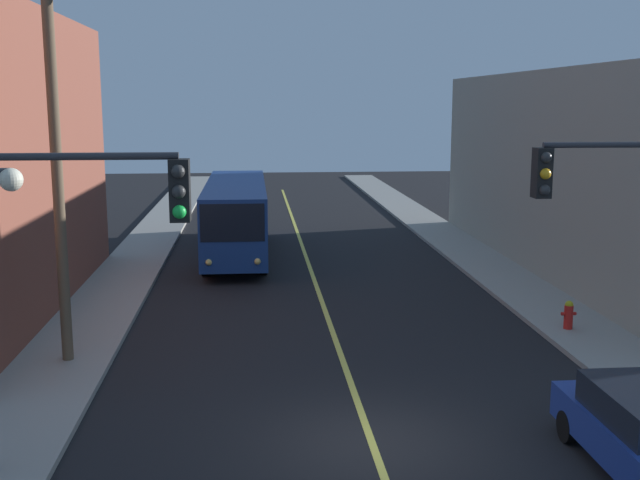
{
  "coord_description": "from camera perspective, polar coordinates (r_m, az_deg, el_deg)",
  "views": [
    {
      "loc": [
        -2.29,
        -14.28,
        6.69
      ],
      "look_at": [
        0.0,
        11.79,
        2.0
      ],
      "focal_mm": 43.34,
      "sensor_mm": 36.0,
      "label": 1
    }
  ],
  "objects": [
    {
      "name": "sidewalk_left",
      "position": [
        25.65,
        -16.06,
        -5.19
      ],
      "size": [
        2.5,
        90.0,
        0.15
      ],
      "primitive_type": "cube",
      "color": "gray",
      "rests_on": "ground"
    },
    {
      "name": "lane_stripe_center",
      "position": [
        30.12,
        -0.54,
        -2.66
      ],
      "size": [
        0.16,
        60.0,
        0.01
      ],
      "primitive_type": "cube",
      "color": "#D8CC4C",
      "rests_on": "ground"
    },
    {
      "name": "sidewalk_right",
      "position": [
        26.91,
        15.96,
        -4.47
      ],
      "size": [
        2.5,
        90.0,
        0.15
      ],
      "primitive_type": "cube",
      "color": "gray",
      "rests_on": "ground"
    },
    {
      "name": "traffic_signal_left_corner",
      "position": [
        13.0,
        -18.81,
        -0.97
      ],
      "size": [
        3.75,
        0.48,
        6.0
      ],
      "color": "#2D2D33",
      "rests_on": "sidewalk_left"
    },
    {
      "name": "city_bus",
      "position": [
        34.27,
        -6.21,
        1.93
      ],
      "size": [
        2.59,
        12.16,
        3.2
      ],
      "color": "navy",
      "rests_on": "ground"
    },
    {
      "name": "traffic_signal_right_corner",
      "position": [
        16.92,
        22.13,
        1.3
      ],
      "size": [
        3.75,
        0.48,
        6.0
      ],
      "color": "#2D2D33",
      "rests_on": "sidewalk_right"
    },
    {
      "name": "fire_hydrant",
      "position": [
        23.76,
        17.88,
        -5.24
      ],
      "size": [
        0.44,
        0.26,
        0.84
      ],
      "color": "red",
      "rests_on": "sidewalk_right"
    },
    {
      "name": "ground_plane",
      "position": [
        15.93,
        3.84,
        -14.7
      ],
      "size": [
        120.0,
        120.0,
        0.0
      ],
      "primitive_type": "plane",
      "color": "black"
    },
    {
      "name": "utility_pole_near",
      "position": [
        20.15,
        -19.0,
        7.51
      ],
      "size": [
        2.4,
        0.28,
        10.58
      ],
      "color": "brown",
      "rests_on": "sidewalk_left"
    }
  ]
}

